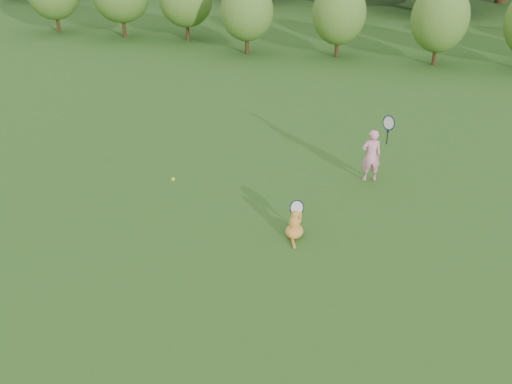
% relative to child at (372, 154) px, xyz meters
% --- Properties ---
extents(ground, '(100.00, 100.00, 0.00)m').
position_rel_child_xyz_m(ground, '(-1.92, -3.19, -0.57)').
color(ground, '#224B15').
rests_on(ground, ground).
extents(shrub_row, '(28.00, 3.00, 2.80)m').
position_rel_child_xyz_m(shrub_row, '(-1.92, 9.81, 0.83)').
color(shrub_row, '#426A21').
rests_on(shrub_row, ground).
extents(child, '(0.62, 0.38, 1.62)m').
position_rel_child_xyz_m(child, '(0.00, 0.00, 0.00)').
color(child, pink).
rests_on(child, ground).
extents(cat, '(0.37, 0.67, 0.69)m').
position_rel_child_xyz_m(cat, '(-1.02, -2.48, -0.31)').
color(cat, orange).
rests_on(cat, ground).
extents(tennis_ball, '(0.06, 0.06, 0.06)m').
position_rel_child_xyz_m(tennis_ball, '(-3.01, -2.83, 0.41)').
color(tennis_ball, '#BBC617').
rests_on(tennis_ball, ground).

